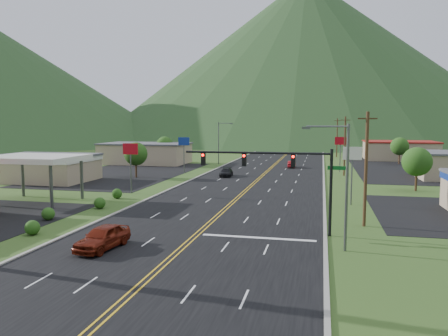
% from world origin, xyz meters
% --- Properties ---
extents(ground, '(500.00, 500.00, 0.00)m').
position_xyz_m(ground, '(0.00, 0.00, 0.00)').
color(ground, '#274719').
rests_on(ground, ground).
extents(road, '(20.00, 460.00, 0.04)m').
position_xyz_m(road, '(0.00, 0.00, 0.00)').
color(road, black).
rests_on(road, ground).
extents(curb_east, '(0.30, 460.00, 0.14)m').
position_xyz_m(curb_east, '(10.15, 0.00, 0.00)').
color(curb_east, gray).
rests_on(curb_east, ground).
extents(traffic_signal, '(13.10, 0.43, 7.00)m').
position_xyz_m(traffic_signal, '(6.48, 14.00, 5.33)').
color(traffic_signal, black).
rests_on(traffic_signal, ground).
extents(streetlight_east, '(3.28, 0.25, 9.00)m').
position_xyz_m(streetlight_east, '(11.18, 10.00, 5.18)').
color(streetlight_east, '#59595E').
rests_on(streetlight_east, ground).
extents(streetlight_west, '(3.28, 0.25, 9.00)m').
position_xyz_m(streetlight_west, '(-11.68, 70.00, 5.18)').
color(streetlight_west, '#59595E').
rests_on(streetlight_west, ground).
extents(gas_canopy, '(10.00, 8.00, 5.30)m').
position_xyz_m(gas_canopy, '(-22.00, 22.00, 4.87)').
color(gas_canopy, white).
rests_on(gas_canopy, ground).
extents(building_west_mid, '(14.40, 10.40, 4.10)m').
position_xyz_m(building_west_mid, '(-32.00, 38.00, 2.27)').
color(building_west_mid, tan).
rests_on(building_west_mid, ground).
extents(building_west_far, '(18.40, 11.40, 4.50)m').
position_xyz_m(building_west_far, '(-28.00, 68.00, 2.26)').
color(building_west_far, tan).
rests_on(building_west_far, ground).
extents(building_east_far, '(16.40, 12.40, 4.50)m').
position_xyz_m(building_east_far, '(28.00, 90.00, 2.26)').
color(building_east_far, tan).
rests_on(building_east_far, ground).
extents(pole_sign_west_a, '(2.00, 0.18, 6.40)m').
position_xyz_m(pole_sign_west_a, '(-14.00, 30.00, 5.05)').
color(pole_sign_west_a, '#59595E').
rests_on(pole_sign_west_a, ground).
extents(pole_sign_west_b, '(2.00, 0.18, 6.40)m').
position_xyz_m(pole_sign_west_b, '(-14.00, 52.00, 5.05)').
color(pole_sign_west_b, '#59595E').
rests_on(pole_sign_west_b, ground).
extents(pole_sign_east_a, '(2.00, 0.18, 6.40)m').
position_xyz_m(pole_sign_east_a, '(13.00, 28.00, 5.05)').
color(pole_sign_east_a, '#59595E').
rests_on(pole_sign_east_a, ground).
extents(pole_sign_east_b, '(2.00, 0.18, 6.40)m').
position_xyz_m(pole_sign_east_b, '(13.00, 60.00, 5.05)').
color(pole_sign_east_b, '#59595E').
rests_on(pole_sign_east_b, ground).
extents(tree_west_a, '(3.84, 3.84, 5.82)m').
position_xyz_m(tree_west_a, '(-20.00, 45.00, 3.89)').
color(tree_west_a, '#382314').
rests_on(tree_west_a, ground).
extents(tree_west_b, '(3.84, 3.84, 5.82)m').
position_xyz_m(tree_west_b, '(-25.00, 72.00, 3.89)').
color(tree_west_b, '#382314').
rests_on(tree_west_b, ground).
extents(tree_east_a, '(3.84, 3.84, 5.82)m').
position_xyz_m(tree_east_a, '(22.00, 40.00, 3.89)').
color(tree_east_a, '#382314').
rests_on(tree_east_a, ground).
extents(tree_east_b, '(3.84, 3.84, 5.82)m').
position_xyz_m(tree_east_b, '(26.00, 78.00, 3.89)').
color(tree_east_b, '#382314').
rests_on(tree_east_b, ground).
extents(utility_pole_a, '(1.60, 0.28, 10.00)m').
position_xyz_m(utility_pole_a, '(13.50, 18.00, 5.13)').
color(utility_pole_a, '#382314').
rests_on(utility_pole_a, ground).
extents(utility_pole_b, '(1.60, 0.28, 10.00)m').
position_xyz_m(utility_pole_b, '(13.50, 55.00, 5.13)').
color(utility_pole_b, '#382314').
rests_on(utility_pole_b, ground).
extents(utility_pole_c, '(1.60, 0.28, 10.00)m').
position_xyz_m(utility_pole_c, '(13.50, 95.00, 5.13)').
color(utility_pole_c, '#382314').
rests_on(utility_pole_c, ground).
extents(utility_pole_d, '(1.60, 0.28, 10.00)m').
position_xyz_m(utility_pole_d, '(13.50, 135.00, 5.13)').
color(utility_pole_d, '#382314').
rests_on(utility_pole_d, ground).
extents(mountain_n, '(220.00, 220.00, 85.00)m').
position_xyz_m(mountain_n, '(0.00, 220.00, 42.50)').
color(mountain_n, '#1C391A').
rests_on(mountain_n, ground).
extents(car_red_near, '(2.60, 5.21, 1.71)m').
position_xyz_m(car_red_near, '(-5.47, 6.57, 0.85)').
color(car_red_near, '#67190B').
rests_on(car_red_near, ground).
extents(car_dark_mid, '(2.22, 4.75, 1.34)m').
position_xyz_m(car_dark_mid, '(-5.75, 49.26, 0.67)').
color(car_dark_mid, black).
rests_on(car_dark_mid, ground).
extents(car_red_far, '(1.45, 4.06, 1.33)m').
position_xyz_m(car_red_far, '(3.96, 65.90, 0.67)').
color(car_red_far, maroon).
rests_on(car_red_far, ground).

